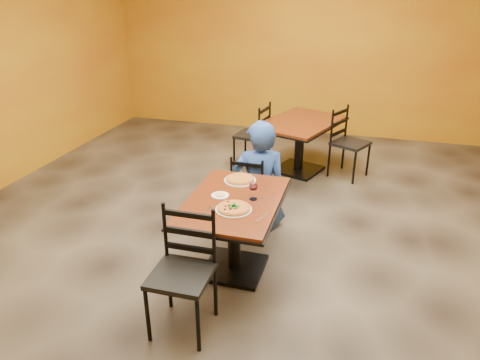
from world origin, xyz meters
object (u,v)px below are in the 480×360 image
(plate_main, at_px, (234,209))
(plate_far, at_px, (240,180))
(chair_second_left, at_px, (252,135))
(side_plate, at_px, (220,195))
(chair_main_near, at_px, (181,276))
(table_main, at_px, (234,218))
(diner, at_px, (259,175))
(pizza_main, at_px, (234,208))
(wine_glass, at_px, (253,190))
(pizza_far, at_px, (240,179))
(chair_second_right, at_px, (350,144))
(table_second, at_px, (300,134))
(chair_main_far, at_px, (251,189))

(plate_main, bearing_deg, plate_far, 100.88)
(chair_second_left, bearing_deg, side_plate, 18.00)
(chair_main_near, distance_m, side_plate, 0.91)
(chair_second_left, relative_size, side_plate, 5.95)
(table_main, xyz_separation_m, plate_main, (0.06, -0.19, 0.20))
(diner, distance_m, side_plate, 0.90)
(pizza_main, bearing_deg, chair_second_left, 101.33)
(chair_second_left, distance_m, plate_far, 2.25)
(plate_main, relative_size, wine_glass, 1.72)
(pizza_far, bearing_deg, chair_second_left, 101.45)
(chair_main_near, distance_m, chair_second_right, 3.60)
(chair_second_left, xyz_separation_m, diner, (0.52, -1.69, 0.13))
(chair_second_right, bearing_deg, wine_glass, -169.91)
(table_main, distance_m, wine_glass, 0.33)
(diner, relative_size, side_plate, 7.62)
(table_main, height_order, pizza_main, pizza_main)
(chair_second_right, distance_m, side_plate, 2.78)
(table_second, relative_size, chair_main_near, 1.58)
(chair_main_far, relative_size, plate_far, 2.69)
(table_second, distance_m, chair_main_near, 3.46)
(pizza_far, bearing_deg, chair_second_right, 66.38)
(chair_main_near, bearing_deg, wine_glass, 69.14)
(chair_main_near, bearing_deg, plate_far, 84.53)
(chair_second_right, height_order, plate_far, chair_second_right)
(plate_far, height_order, side_plate, same)
(table_main, relative_size, pizza_far, 4.39)
(chair_second_left, bearing_deg, chair_second_right, 99.91)
(chair_main_far, xyz_separation_m, pizza_far, (0.03, -0.54, 0.35))
(chair_second_left, bearing_deg, plate_main, 21.24)
(diner, bearing_deg, plate_far, 63.78)
(table_main, bearing_deg, diner, 89.05)
(table_main, relative_size, plate_far, 3.97)
(wine_glass, bearing_deg, chair_second_right, 73.88)
(pizza_main, relative_size, pizza_far, 1.01)
(chair_main_near, relative_size, side_plate, 6.12)
(chair_main_near, xyz_separation_m, chair_main_far, (0.08, 1.79, -0.07))
(table_main, relative_size, table_second, 0.80)
(diner, relative_size, pizza_main, 4.29)
(chair_main_far, distance_m, pizza_far, 0.65)
(wine_glass, bearing_deg, table_main, -164.57)
(diner, relative_size, wine_glass, 6.77)
(plate_main, bearing_deg, side_plate, 131.04)
(table_second, height_order, chair_main_far, chair_main_far)
(table_main, xyz_separation_m, table_second, (0.20, 2.59, 0.00))
(table_second, relative_size, chair_main_far, 1.86)
(table_second, xyz_separation_m, chair_second_right, (0.70, -0.00, -0.08))
(chair_second_left, bearing_deg, wine_glass, 24.59)
(chair_second_right, height_order, side_plate, chair_second_right)
(pizza_far, xyz_separation_m, wine_glass, (0.22, -0.35, 0.07))
(table_second, bearing_deg, table_main, -94.42)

